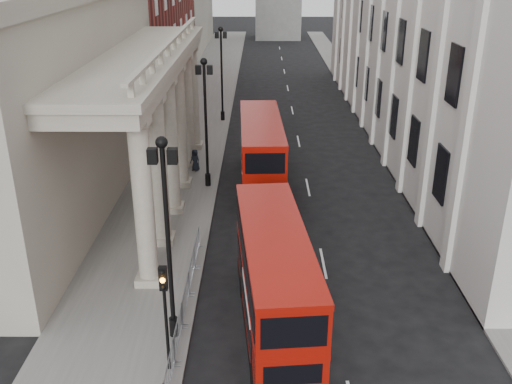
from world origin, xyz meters
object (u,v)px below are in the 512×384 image
Objects in this scene: pedestrian_b at (155,207)px; pedestrian_c at (195,160)px; lamp_post_south at (167,228)px; traffic_light at (165,300)px; bus_near at (275,279)px; bus_far at (261,153)px; pedestrian_a at (145,203)px; lamp_post_mid at (206,115)px; lamp_post_north at (222,68)px.

pedestrian_c is at bearing -121.51° from pedestrian_b.
lamp_post_south reaches higher than traffic_light.
bus_near is 0.96× the size of bus_far.
pedestrian_a is at bearing -75.36° from pedestrian_c.
lamp_post_mid reaches higher than bus_far.
pedestrian_a is at bearing 103.97° from traffic_light.
pedestrian_a is at bearing -98.79° from lamp_post_north.
traffic_light reaches higher than pedestrian_b.
traffic_light is 0.42× the size of bus_near.
traffic_light is 13.09m from pedestrian_b.
bus_far is (3.50, 15.92, -2.52)m from lamp_post_south.
pedestrian_b is at bearing -69.69° from pedestrian_c.
pedestrian_b is (-2.53, 10.63, -3.93)m from lamp_post_south.
lamp_post_mid is at bearing 47.72° from pedestrian_a.
pedestrian_c is (-1.22, 20.82, -2.22)m from traffic_light.
lamp_post_south is 1.00× the size of lamp_post_mid.
bus_near is at bearing -75.25° from lamp_post_mid.
bus_near is at bearing 35.16° from traffic_light.
traffic_light is 4.86m from bus_near.
bus_far is 8.15m from pedestrian_b.
bus_far reaches higher than pedestrian_b.
bus_far is 6.23× the size of pedestrian_b.
lamp_post_mid is at bearing 90.32° from traffic_light.
lamp_post_north reaches higher than pedestrian_a.
lamp_post_south is 2.71m from traffic_light.
bus_far is at bearing -1.85° from pedestrian_c.
traffic_light reaches higher than bus_near.
lamp_post_north is 21.35m from pedestrian_a.
bus_near is (4.02, -15.26, -2.63)m from lamp_post_mid.
lamp_post_north is at bearing 90.00° from lamp_post_mid.
pedestrian_a reaches higher than pedestrian_c.
lamp_post_north is 34.07m from traffic_light.
traffic_light is at bearing 80.07° from pedestrian_b.
traffic_light is 2.80× the size of pedestrian_c.
lamp_post_mid is 5.11× the size of pedestrian_a.
pedestrian_a is 0.93m from pedestrian_b.
lamp_post_north is at bearing -118.46° from pedestrian_b.
bus_near is 6.32× the size of pedestrian_a.
lamp_post_mid reaches higher than bus_near.
lamp_post_south is 1.93× the size of traffic_light.
pedestrian_a is (-7.22, 10.53, -1.35)m from bus_near.
lamp_post_north is 1.93× the size of traffic_light.
lamp_post_north is 21.88m from pedestrian_b.
bus_far is at bearing 26.57° from pedestrian_a.
lamp_post_south is 16.49m from bus_far.
lamp_post_north reaches higher than bus_far.
lamp_post_north is 0.78× the size of bus_far.
bus_far is 6.95× the size of pedestrian_c.
lamp_post_north is at bearing 90.17° from traffic_light.
lamp_post_mid is at bearing 99.29° from bus_near.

